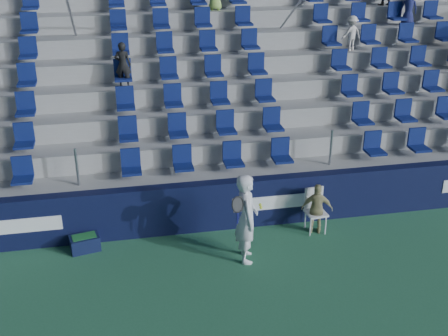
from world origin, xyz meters
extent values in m
plane|color=#2E6C47|center=(0.00, 0.00, 0.00)|extent=(70.00, 70.00, 0.00)
cube|color=black|center=(0.00, 3.15, 0.60)|extent=(24.00, 0.30, 1.20)
cube|color=white|center=(1.50, 2.99, 0.62)|extent=(1.60, 0.02, 0.34)
cube|color=#979792|center=(0.00, 3.72, 0.60)|extent=(24.00, 0.85, 1.20)
cube|color=#979792|center=(0.00, 4.57, 0.85)|extent=(24.00, 0.85, 1.70)
cube|color=#979792|center=(0.00, 5.42, 1.10)|extent=(24.00, 0.85, 2.20)
cube|color=#979792|center=(0.00, 6.28, 1.35)|extent=(24.00, 0.85, 2.70)
cube|color=#979792|center=(0.00, 7.12, 1.60)|extent=(24.00, 0.85, 3.20)
cube|color=#979792|center=(0.00, 7.97, 1.85)|extent=(24.00, 0.85, 3.70)
cube|color=#979792|center=(0.00, 8.82, 2.10)|extent=(24.00, 0.85, 4.20)
cube|color=#979792|center=(0.00, 9.68, 2.35)|extent=(24.00, 0.85, 4.70)
cube|color=#979792|center=(0.00, 10.52, 2.60)|extent=(24.00, 0.85, 5.20)
cube|color=#979792|center=(0.00, 11.20, 3.10)|extent=(24.00, 0.50, 6.20)
cube|color=#0D1A53|center=(0.00, 3.72, 1.55)|extent=(16.05, 0.50, 0.70)
cube|color=#0D1A53|center=(0.00, 4.57, 2.05)|extent=(16.05, 0.50, 0.70)
cube|color=#0D1A53|center=(0.00, 5.42, 2.55)|extent=(16.05, 0.50, 0.70)
cube|color=#0D1A53|center=(0.00, 6.28, 3.05)|extent=(16.05, 0.50, 0.70)
cube|color=#0D1A53|center=(0.00, 7.12, 3.55)|extent=(16.05, 0.50, 0.70)
cube|color=#0D1A53|center=(0.00, 7.97, 4.05)|extent=(16.05, 0.50, 0.70)
cylinder|color=gray|center=(-3.00, 7.12, 4.35)|extent=(0.06, 7.68, 4.55)
cylinder|color=gray|center=(3.00, 7.12, 4.35)|extent=(0.06, 7.68, 4.55)
imported|color=black|center=(-1.78, 6.23, 3.28)|extent=(0.48, 0.38, 1.17)
imported|color=navy|center=(6.96, 7.92, 4.22)|extent=(0.58, 0.47, 1.04)
imported|color=beige|center=(4.79, 7.08, 3.69)|extent=(0.72, 0.53, 0.99)
imported|color=silver|center=(0.47, 1.72, 1.00)|extent=(0.56, 0.78, 2.00)
cylinder|color=navy|center=(0.22, 1.47, 1.18)|extent=(0.03, 0.03, 0.28)
torus|color=black|center=(0.22, 1.47, 1.48)|extent=(0.30, 0.17, 0.28)
plane|color=#262626|center=(0.22, 1.47, 1.48)|extent=(0.30, 0.16, 0.29)
sphere|color=#C2D231|center=(0.72, 1.52, 1.33)|extent=(0.07, 0.07, 0.07)
sphere|color=#C2D231|center=(0.72, 1.58, 1.36)|extent=(0.07, 0.07, 0.07)
cube|color=white|center=(2.33, 2.55, 0.48)|extent=(0.50, 0.50, 0.04)
cube|color=white|center=(2.33, 2.77, 0.76)|extent=(0.46, 0.09, 0.56)
cylinder|color=white|center=(2.14, 2.37, 0.23)|extent=(0.03, 0.03, 0.46)
cylinder|color=white|center=(2.51, 2.37, 0.23)|extent=(0.03, 0.03, 0.46)
cylinder|color=white|center=(2.14, 2.73, 0.23)|extent=(0.03, 0.03, 0.46)
cylinder|color=white|center=(2.51, 2.73, 0.23)|extent=(0.03, 0.03, 0.46)
imported|color=tan|center=(2.33, 2.50, 0.62)|extent=(0.78, 0.52, 1.23)
cube|color=#0E1534|center=(-2.95, 2.75, 0.17)|extent=(0.70, 0.53, 0.34)
cube|color=#1E662D|center=(-2.95, 2.75, 0.25)|extent=(0.56, 0.40, 0.21)
camera|label=1|loc=(-1.97, -8.27, 6.76)|focal=45.00mm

